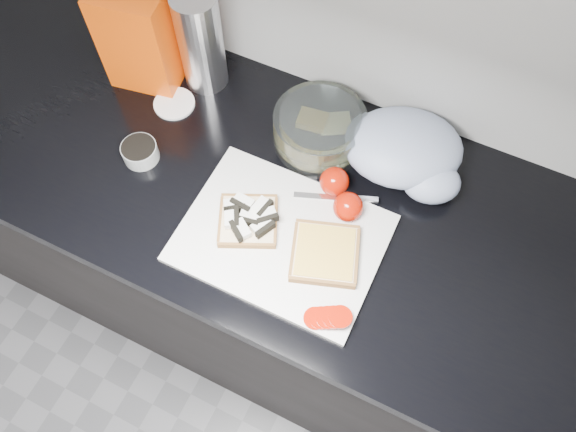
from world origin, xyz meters
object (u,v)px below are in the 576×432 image
Objects in this scene: cutting_board at (282,238)px; glass_bowl at (319,129)px; steel_canister at (201,42)px; bread_bag at (142,32)px.

cutting_board is 1.98× the size of glass_bowl.
cutting_board is 0.48m from steel_canister.
cutting_board is 1.67× the size of steel_canister.
bread_bag reaches higher than glass_bowl.
cutting_board is at bearing -39.30° from bread_bag.
steel_canister is (0.13, 0.03, -0.00)m from bread_bag.
bread_bag is 1.02× the size of steel_canister.
glass_bowl is 0.82× the size of bread_bag.
glass_bowl is 0.45m from bread_bag.
bread_bag is at bearing -165.65° from steel_canister.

